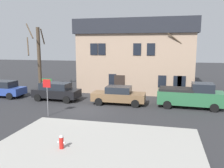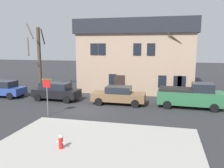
# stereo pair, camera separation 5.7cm
# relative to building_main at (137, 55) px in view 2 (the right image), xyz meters

# --- Properties ---
(ground_plane) EXTENTS (120.00, 120.00, 0.00)m
(ground_plane) POSITION_rel_building_main_xyz_m (-2.84, -10.56, -4.04)
(ground_plane) COLOR #2D2D30
(sidewalk_slab) EXTENTS (10.43, 7.53, 0.12)m
(sidewalk_slab) POSITION_rel_building_main_xyz_m (0.20, -17.18, -3.98)
(sidewalk_slab) COLOR #A8A59E
(sidewalk_slab) RESTS_ON ground_plane
(building_main) EXTENTS (12.89, 8.45, 7.95)m
(building_main) POSITION_rel_building_main_xyz_m (0.00, 0.00, 0.00)
(building_main) COLOR tan
(building_main) RESTS_ON ground_plane
(tree_bare_near) EXTENTS (2.44, 2.42, 7.76)m
(tree_bare_near) POSITION_rel_building_main_xyz_m (-11.49, -2.67, -0.12)
(tree_bare_near) COLOR #4C3D2D
(tree_bare_near) RESTS_ON ground_plane
(tree_bare_mid) EXTENTS (2.62, 2.65, 6.68)m
(tree_bare_mid) POSITION_rel_building_main_xyz_m (4.38, -2.72, -0.51)
(tree_bare_mid) COLOR #4C3D2D
(tree_bare_mid) RESTS_ON ground_plane
(car_blue_wagon) EXTENTS (4.58, 2.15, 1.65)m
(car_blue_wagon) POSITION_rel_building_main_xyz_m (-12.76, -7.74, -3.17)
(car_blue_wagon) COLOR #2D4799
(car_blue_wagon) RESTS_ON ground_plane
(car_black_wagon) EXTENTS (4.47, 2.19, 1.69)m
(car_black_wagon) POSITION_rel_building_main_xyz_m (-6.69, -7.85, -3.16)
(car_black_wagon) COLOR black
(car_black_wagon) RESTS_ON ground_plane
(car_brown_sedan) EXTENTS (4.71, 2.06, 1.61)m
(car_brown_sedan) POSITION_rel_building_main_xyz_m (-0.60, -7.96, -3.23)
(car_brown_sedan) COLOR brown
(car_brown_sedan) RESTS_ON ground_plane
(pickup_truck_green) EXTENTS (5.35, 2.29, 2.12)m
(pickup_truck_green) POSITION_rel_building_main_xyz_m (5.51, -7.76, -3.02)
(pickup_truck_green) COLOR #2D6B42
(pickup_truck_green) RESTS_ON ground_plane
(fire_hydrant) EXTENTS (0.42, 0.22, 0.70)m
(fire_hydrant) POSITION_rel_building_main_xyz_m (-1.44, -17.82, -3.56)
(fire_hydrant) COLOR red
(fire_hydrant) RESTS_ON sidewalk_slab
(street_sign_pole) EXTENTS (0.76, 0.07, 2.79)m
(street_sign_pole) POSITION_rel_building_main_xyz_m (-4.95, -12.70, -2.08)
(street_sign_pole) COLOR slate
(street_sign_pole) RESTS_ON ground_plane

